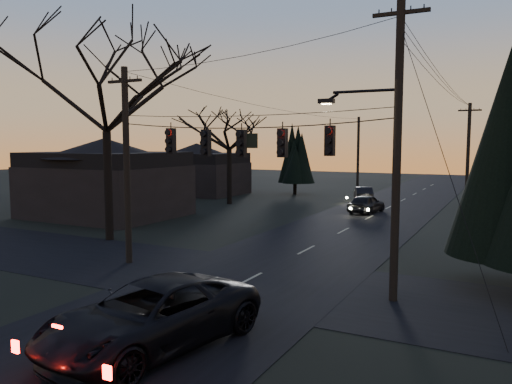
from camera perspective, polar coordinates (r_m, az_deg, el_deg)
The scene contains 15 objects.
main_road at distance 28.55m, azimuth 8.74°, elevation -5.05°, with size 8.00×120.00×0.02m, color black.
cross_road at distance 19.57m, azimuth -0.83°, elevation -10.00°, with size 60.00×7.00×0.02m, color black.
utility_pole_right at distance 17.75m, azimuth 15.37°, elevation -11.89°, with size 5.00×0.30×10.00m, color black, non-canonical shape.
utility_pole_left at distance 22.93m, azimuth -14.28°, elevation -7.84°, with size 1.80×0.30×8.50m, color black, non-canonical shape.
utility_pole_far_r at distance 45.04m, azimuth 22.85°, elevation -1.50°, with size 1.80×0.30×8.50m, color black, non-canonical shape.
utility_pole_far_l at distance 54.93m, azimuth 11.50°, elevation 0.06°, with size 0.30×0.30×8.00m, color black, non-canonical shape.
span_signal_assembly at distance 18.95m, azimuth -1.49°, elevation 5.73°, with size 11.50×0.44×1.50m.
bare_tree_left at distance 28.12m, azimuth -16.84°, elevation 11.45°, with size 10.71×10.71×11.77m.
bare_tree_dist at distance 42.85m, azimuth -3.10°, elevation 7.34°, with size 6.60×6.60×9.35m.
evergreen_dist at distance 51.05m, azimuth 4.50°, elevation 4.02°, with size 3.32×3.32×6.45m.
house_left_near at distance 37.22m, azimuth -16.83°, elevation 1.61°, with size 10.00×8.00×5.60m.
house_left_far at distance 51.55m, azimuth -6.78°, elevation 2.67°, with size 9.00×7.00×5.20m.
suv_near at distance 13.50m, azimuth -11.81°, elevation -13.69°, with size 2.83×6.13×1.70m, color black.
sedan_oncoming_a at distance 38.33m, azimuth 12.51°, elevation -1.33°, with size 1.64×4.07×1.39m, color black.
sedan_oncoming_b at distance 45.57m, azimuth 12.15°, elevation -0.26°, with size 1.41×4.04×1.33m, color black.
Camera 1 is at (8.91, -6.60, 5.31)m, focal length 35.00 mm.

